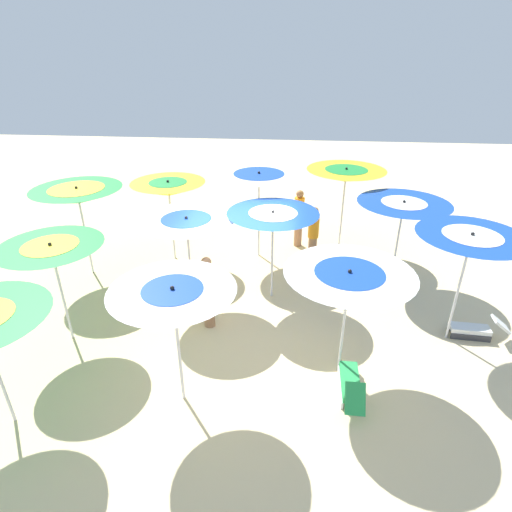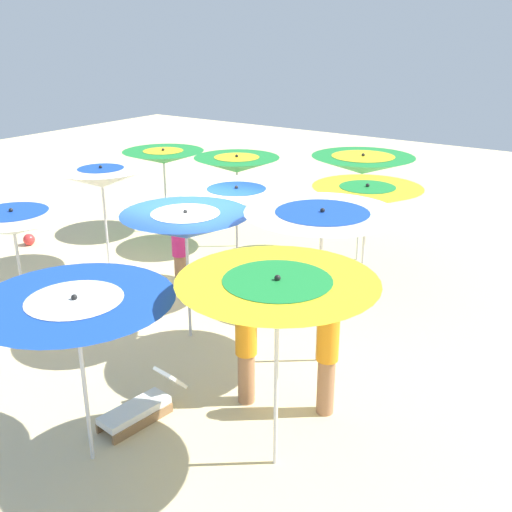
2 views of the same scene
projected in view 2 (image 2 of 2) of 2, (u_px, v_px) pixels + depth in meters
name	position (u px, v px, depth m)	size (l,w,h in m)	color
ground	(197.00, 313.00, 11.33)	(38.78, 38.78, 0.04)	beige
beach_umbrella_1	(76.00, 313.00, 6.79)	(2.25, 2.25, 2.22)	silver
beach_umbrella_2	(277.00, 294.00, 6.62)	(2.24, 2.24, 2.49)	silver
beach_umbrella_3	(13.00, 223.00, 10.02)	(2.24, 2.24, 2.21)	silver
beach_umbrella_4	(186.00, 225.00, 9.77)	(2.10, 2.10, 2.26)	silver
beach_umbrella_5	(322.00, 224.00, 8.88)	(2.30, 2.30, 2.53)	silver
beach_umbrella_6	(101.00, 178.00, 12.63)	(1.98, 1.98, 2.30)	silver
beach_umbrella_7	(236.00, 197.00, 11.44)	(2.18, 2.18, 2.20)	silver
beach_umbrella_8	(367.00, 197.00, 11.02)	(2.01, 2.01, 2.34)	silver
beach_umbrella_9	(163.00, 157.00, 15.12)	(2.02, 2.02, 2.15)	silver
beach_umbrella_10	(237.00, 165.00, 14.01)	(1.98, 1.98, 2.23)	silver
beach_umbrella_11	(363.00, 165.00, 13.09)	(2.22, 2.22, 2.44)	silver
lounger_0	(140.00, 407.00, 8.18)	(1.33, 0.53, 0.57)	olive
beachgoer_0	(246.00, 347.00, 8.34)	(0.30, 0.30, 1.65)	#A3704C
beachgoer_1	(327.00, 352.00, 8.07)	(0.30, 0.30, 1.78)	#A3704C
beachgoer_2	(180.00, 251.00, 11.86)	(0.30, 0.30, 1.69)	#A3704C
beach_ball	(29.00, 240.00, 14.73)	(0.28, 0.28, 0.28)	red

